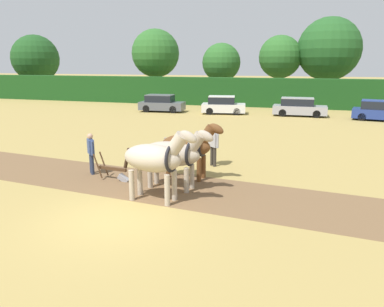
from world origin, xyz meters
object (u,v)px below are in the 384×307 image
at_px(tree_center, 280,57).
at_px(tree_far_left, 35,59).
at_px(plow, 115,172).
at_px(farmer_at_plow, 91,151).
at_px(tree_center_left, 221,63).
at_px(draft_horse_trail_left, 188,146).
at_px(tree_left, 156,53).
at_px(tree_center_right, 329,49).
at_px(draft_horse_lead_right, 173,154).
at_px(parked_car_center_left, 299,107).
at_px(parked_car_left, 223,105).
at_px(draft_horse_lead_left, 155,158).
at_px(parked_car_far_left, 161,104).
at_px(farmer_beside_team, 213,143).
at_px(parked_car_center, 380,111).

bearing_deg(tree_center, tree_far_left, 178.31).
relative_size(plow, farmer_at_plow, 0.89).
relative_size(tree_center_left, draft_horse_trail_left, 2.47).
bearing_deg(tree_far_left, tree_center_left, -2.91).
distance_m(tree_left, tree_center_left, 8.03).
relative_size(tree_center_right, plow, 6.24).
relative_size(tree_center_right, farmer_at_plow, 5.53).
height_order(draft_horse_lead_right, parked_car_center_left, draft_horse_lead_right).
xyz_separation_m(tree_center_left, plow, (3.04, -32.00, -4.13)).
xyz_separation_m(tree_left, parked_car_left, (10.72, -10.55, -4.78)).
distance_m(tree_center, draft_horse_lead_left, 34.20).
height_order(farmer_at_plow, parked_car_center_left, farmer_at_plow).
relative_size(tree_far_left, parked_car_far_left, 1.96).
distance_m(tree_far_left, tree_center_left, 27.38).
relative_size(draft_horse_trail_left, parked_car_left, 0.67).
xyz_separation_m(tree_center, parked_car_center_left, (2.64, -11.66, -4.32)).
xyz_separation_m(tree_far_left, draft_horse_lead_right, (32.89, -33.64, -3.69)).
height_order(tree_center, parked_car_left, tree_center).
xyz_separation_m(tree_left, farmer_beside_team, (14.05, -27.65, -4.47)).
xyz_separation_m(tree_center_left, parked_car_center_left, (9.38, -11.28, -3.70)).
relative_size(tree_center_left, draft_horse_lead_right, 2.32).
distance_m(draft_horse_lead_left, farmer_beside_team, 4.81).
bearing_deg(parked_car_left, farmer_at_plow, -102.79).
height_order(tree_center_left, tree_center, tree_center).
height_order(draft_horse_trail_left, plow, draft_horse_trail_left).
bearing_deg(draft_horse_trail_left, tree_far_left, 141.37).
bearing_deg(parked_car_far_left, parked_car_left, -1.00).
height_order(tree_center_right, parked_car_center, tree_center_right).
bearing_deg(parked_car_left, tree_center, 62.92).
bearing_deg(draft_horse_lead_right, farmer_beside_team, 84.87).
height_order(draft_horse_lead_right, farmer_at_plow, draft_horse_lead_right).
height_order(tree_center, parked_car_center, tree_center).
xyz_separation_m(tree_left, draft_horse_lead_right, (13.40, -31.03, -4.23)).
distance_m(draft_horse_lead_right, parked_car_center_left, 21.33).
distance_m(parked_car_center_left, parked_car_center, 6.21).
height_order(draft_horse_lead_left, parked_car_far_left, draft_horse_lead_left).
bearing_deg(tree_left, tree_center_right, 6.51).
bearing_deg(draft_horse_lead_right, tree_center_right, 84.85).
relative_size(draft_horse_trail_left, plow, 1.81).
bearing_deg(farmer_at_plow, farmer_beside_team, -12.03).
bearing_deg(tree_far_left, draft_horse_trail_left, -44.36).
height_order(tree_center_right, draft_horse_trail_left, tree_center_right).
bearing_deg(tree_center, draft_horse_lead_right, -92.08).
height_order(tree_far_left, draft_horse_lead_left, tree_far_left).
distance_m(tree_left, draft_horse_lead_left, 35.23).
distance_m(parked_car_left, parked_car_center_left, 6.53).
distance_m(farmer_beside_team, parked_car_far_left, 19.15).
relative_size(draft_horse_lead_left, farmer_beside_team, 1.53).
bearing_deg(parked_car_center_left, farmer_beside_team, -100.85).
height_order(parked_car_left, parked_car_center, parked_car_center).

